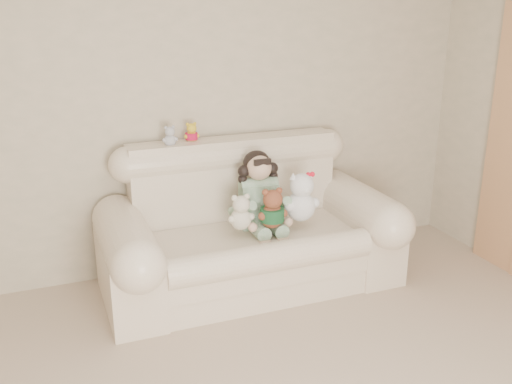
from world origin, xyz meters
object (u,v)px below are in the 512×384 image
(white_cat, at_px, (301,192))
(cream_teddy, at_px, (241,209))
(sofa, at_px, (251,219))
(brown_teddy, at_px, (272,204))
(seated_child, at_px, (259,189))

(white_cat, bearing_deg, cream_teddy, -156.67)
(sofa, bearing_deg, cream_teddy, -135.83)
(sofa, height_order, brown_teddy, sofa)
(seated_child, xyz_separation_m, cream_teddy, (-0.21, -0.19, -0.06))
(white_cat, distance_m, cream_teddy, 0.46)
(sofa, relative_size, white_cat, 4.95)
(sofa, distance_m, brown_teddy, 0.24)
(cream_teddy, bearing_deg, sofa, 51.75)
(sofa, bearing_deg, seated_child, 41.47)
(white_cat, bearing_deg, seated_child, 165.40)
(white_cat, bearing_deg, sofa, -175.07)
(brown_teddy, relative_size, cream_teddy, 1.13)
(seated_child, xyz_separation_m, brown_teddy, (0.00, -0.24, -0.04))
(seated_child, bearing_deg, white_cat, -30.04)
(brown_teddy, bearing_deg, white_cat, 4.66)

